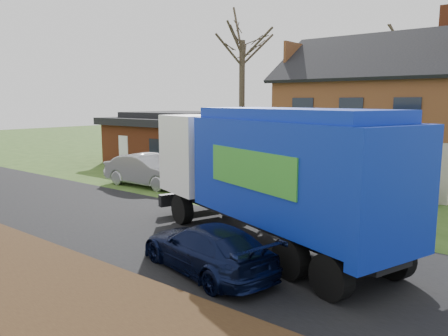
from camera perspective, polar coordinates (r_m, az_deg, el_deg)
The scene contains 10 objects.
ground at distance 15.21m, azimuth -6.94°, elevation -8.45°, with size 120.00×120.00×0.00m, color #2E4A18.
road at distance 15.21m, azimuth -6.94°, elevation -8.42°, with size 80.00×7.00×0.02m, color black.
mulch_verge at distance 12.26m, azimuth -25.32°, elevation -12.80°, with size 80.00×3.50×0.30m, color black.
main_house at distance 25.67m, azimuth 18.31°, elevation 7.29°, with size 12.95×8.95×9.26m.
ranch_house at distance 32.33m, azimuth -5.57°, elevation 3.96°, with size 9.80×8.20×3.70m.
garbage_truck at distance 13.34m, azimuth 5.82°, elevation 0.01°, with size 10.30×5.78×4.27m.
silver_sedan at distance 23.50m, azimuth -9.92°, elevation -0.30°, with size 1.79×5.13×1.69m, color #94969B.
navy_wagon at distance 11.70m, azimuth -2.28°, elevation -10.39°, with size 1.81×4.44×1.29m, color black.
tree_front_west at distance 25.14m, azimuth 2.41°, elevation 18.89°, with size 3.64×3.64×10.82m.
tree_back at distance 32.22m, azimuth 23.84°, elevation 16.50°, with size 3.50×3.50×11.08m.
Camera 1 is at (10.39, -10.16, 4.47)m, focal length 35.00 mm.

